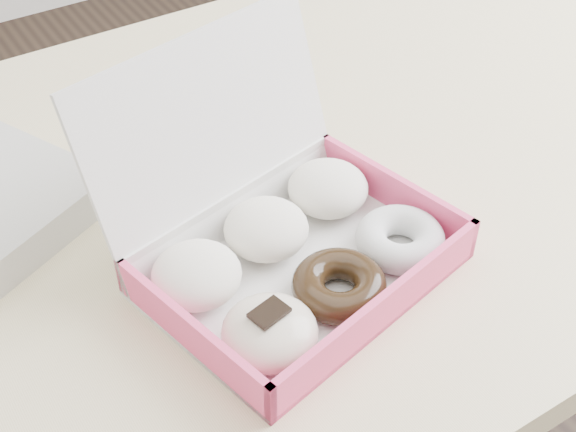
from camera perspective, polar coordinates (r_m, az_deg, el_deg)
table at (r=1.00m, az=3.34°, el=1.51°), size 1.20×0.80×0.75m
donut_box at (r=0.77m, az=-0.08°, el=-1.98°), size 0.33×0.31×0.20m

